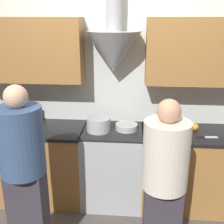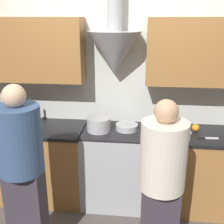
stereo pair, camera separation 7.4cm
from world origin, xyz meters
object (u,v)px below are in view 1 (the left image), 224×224
(stock_pot, at_px, (99,124))
(person_foreground_right, at_px, (164,182))
(person_foreground_left, at_px, (24,172))
(stove_range, at_px, (113,166))
(wine_bottle_4, at_px, (22,114))
(orange_fruit, at_px, (195,127))
(wine_bottle_3, at_px, (15,114))
(wine_bottle_2, at_px, (7,114))
(mixing_bowl, at_px, (127,127))
(saucepan, at_px, (182,134))
(wine_bottle_5, at_px, (30,115))

(stock_pot, distance_m, person_foreground_right, 1.11)
(person_foreground_left, relative_size, person_foreground_right, 1.06)
(stove_range, relative_size, wine_bottle_4, 2.77)
(stock_pot, relative_size, orange_fruit, 3.17)
(wine_bottle_3, distance_m, person_foreground_right, 1.94)
(wine_bottle_2, bearing_deg, orange_fruit, 0.19)
(stock_pot, bearing_deg, person_foreground_right, -53.39)
(wine_bottle_3, bearing_deg, stock_pot, -5.65)
(stock_pot, bearing_deg, wine_bottle_2, 175.22)
(stock_pot, bearing_deg, wine_bottle_3, 174.35)
(stock_pot, height_order, mixing_bowl, stock_pot)
(mixing_bowl, bearing_deg, saucepan, -16.41)
(orange_fruit, bearing_deg, stock_pot, -174.77)
(wine_bottle_2, distance_m, wine_bottle_5, 0.28)
(stove_range, xyz_separation_m, wine_bottle_2, (-1.25, 0.06, 0.60))
(stove_range, distance_m, stock_pot, 0.56)
(stock_pot, distance_m, mixing_bowl, 0.32)
(stove_range, relative_size, wine_bottle_2, 2.79)
(wine_bottle_4, bearing_deg, mixing_bowl, -1.32)
(wine_bottle_5, height_order, person_foreground_right, person_foreground_right)
(wine_bottle_5, xyz_separation_m, person_foreground_right, (1.47, -0.98, -0.20))
(stove_range, bearing_deg, wine_bottle_4, 177.01)
(wine_bottle_3, xyz_separation_m, orange_fruit, (2.09, -0.00, -0.10))
(saucepan, bearing_deg, person_foreground_left, -151.04)
(wine_bottle_3, xyz_separation_m, wine_bottle_5, (0.19, 0.00, -0.01))
(wine_bottle_4, distance_m, saucepan, 1.83)
(wine_bottle_2, xyz_separation_m, stock_pot, (1.10, -0.09, -0.06))
(stove_range, distance_m, mixing_bowl, 0.52)
(person_foreground_right, bearing_deg, stove_range, 118.59)
(orange_fruit, bearing_deg, mixing_bowl, -177.25)
(person_foreground_left, bearing_deg, person_foreground_right, 1.00)
(stove_range, relative_size, person_foreground_right, 0.59)
(mixing_bowl, bearing_deg, stove_range, -169.93)
(wine_bottle_4, relative_size, stock_pot, 1.25)
(mixing_bowl, bearing_deg, person_foreground_right, -70.00)
(wine_bottle_2, bearing_deg, person_foreground_left, -59.82)
(wine_bottle_3, xyz_separation_m, person_foreground_right, (1.66, -0.98, -0.21))
(mixing_bowl, bearing_deg, stock_pot, -168.76)
(stove_range, bearing_deg, mixing_bowl, 10.07)
(wine_bottle_5, relative_size, person_foreground_left, 0.19)
(wine_bottle_5, height_order, orange_fruit, wine_bottle_5)
(wine_bottle_5, distance_m, person_foreground_left, 1.06)
(wine_bottle_3, height_order, saucepan, wine_bottle_3)
(wine_bottle_2, relative_size, wine_bottle_4, 0.99)
(stove_range, xyz_separation_m, saucepan, (0.75, -0.15, 0.50))
(wine_bottle_3, height_order, wine_bottle_4, wine_bottle_3)
(stock_pot, height_order, person_foreground_left, person_foreground_left)
(stove_range, bearing_deg, wine_bottle_3, 176.78)
(stove_range, distance_m, orange_fruit, 1.06)
(wine_bottle_4, bearing_deg, wine_bottle_2, 179.51)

